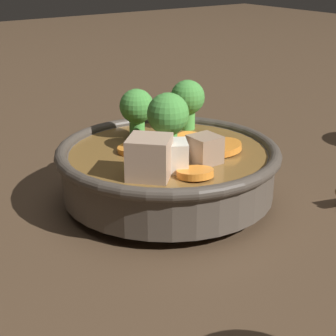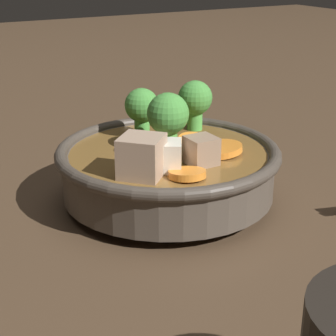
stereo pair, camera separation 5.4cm
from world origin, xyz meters
name	(u,v)px [view 2 (the right image)]	position (x,y,z in m)	size (l,w,h in m)	color
ground_plane	(168,201)	(0.00, 0.00, 0.00)	(3.00, 3.00, 0.00)	#4C3826
stirfry_bowl	(168,164)	(0.00, 0.00, 0.04)	(0.22, 0.22, 0.11)	#51473D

